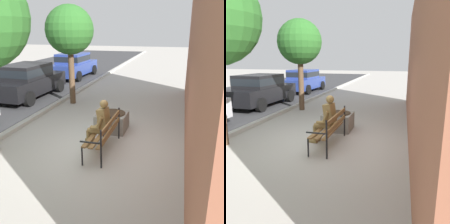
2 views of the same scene
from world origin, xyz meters
TOP-DOWN VIEW (x-y plane):
  - ground_plane at (0.00, 0.00)m, footprint 80.00×80.00m
  - curb_stone at (0.00, 2.90)m, footprint 60.00×0.20m
  - building_wall_behind at (1.50, -2.60)m, footprint 12.00×0.50m
  - park_bench at (-0.12, -0.31)m, footprint 1.80×0.53m
  - bronze_statue_seated at (0.03, -0.10)m, footprint 0.69×0.77m
  - concrete_planter at (1.37, -0.10)m, footprint 0.93×0.93m
  - street_tree_far_corner at (3.93, 2.35)m, footprint 1.95×1.95m
  - parked_car_black at (4.31, 4.71)m, footprint 4.15×2.01m
  - parked_car_blue at (9.69, 4.71)m, footprint 4.15×2.01m

SIDE VIEW (x-z plane):
  - ground_plane at x=0.00m, z-range 0.00..0.00m
  - curb_stone at x=0.00m, z-range 0.00..0.12m
  - concrete_planter at x=1.37m, z-range 0.00..0.58m
  - park_bench at x=-0.12m, z-range 0.07..1.02m
  - bronze_statue_seated at x=0.03m, z-range -0.02..1.35m
  - parked_car_black at x=4.31m, z-range 0.06..1.62m
  - parked_car_blue at x=9.69m, z-range 0.06..1.62m
  - building_wall_behind at x=1.50m, z-range 0.00..4.46m
  - street_tree_far_corner at x=3.93m, z-range 1.00..5.02m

